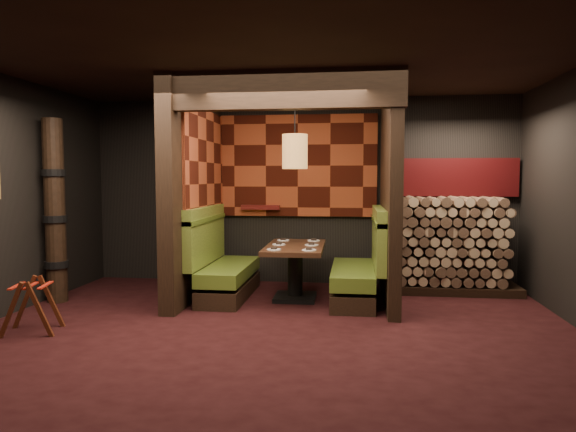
% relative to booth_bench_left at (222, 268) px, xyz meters
% --- Properties ---
extents(floor, '(6.50, 5.50, 0.02)m').
position_rel_booth_bench_left_xyz_m(floor, '(0.96, -1.65, -0.41)').
color(floor, black).
rests_on(floor, ground).
extents(ceiling, '(6.50, 5.50, 0.02)m').
position_rel_booth_bench_left_xyz_m(ceiling, '(0.96, -1.65, 2.46)').
color(ceiling, black).
rests_on(ceiling, ground).
extents(wall_back, '(6.50, 0.02, 2.85)m').
position_rel_booth_bench_left_xyz_m(wall_back, '(0.96, 1.11, 1.02)').
color(wall_back, black).
rests_on(wall_back, ground).
extents(wall_front, '(6.50, 0.02, 2.85)m').
position_rel_booth_bench_left_xyz_m(wall_front, '(0.96, -4.41, 1.02)').
color(wall_front, black).
rests_on(wall_front, ground).
extents(partition_left, '(0.20, 2.20, 2.85)m').
position_rel_booth_bench_left_xyz_m(partition_left, '(-0.39, -0.00, 1.02)').
color(partition_left, black).
rests_on(partition_left, floor).
extents(partition_right, '(0.15, 2.10, 2.85)m').
position_rel_booth_bench_left_xyz_m(partition_right, '(2.26, 0.05, 1.02)').
color(partition_right, black).
rests_on(partition_right, floor).
extents(header_beam, '(2.85, 0.18, 0.44)m').
position_rel_booth_bench_left_xyz_m(header_beam, '(0.94, -0.95, 2.23)').
color(header_beam, black).
rests_on(header_beam, partition_left).
extents(tapa_back_panel, '(2.40, 0.06, 1.55)m').
position_rel_booth_bench_left_xyz_m(tapa_back_panel, '(0.94, 1.06, 1.42)').
color(tapa_back_panel, '#9B3E20').
rests_on(tapa_back_panel, wall_back).
extents(tapa_side_panel, '(0.04, 1.85, 1.45)m').
position_rel_booth_bench_left_xyz_m(tapa_side_panel, '(-0.27, 0.17, 1.45)').
color(tapa_side_panel, '#9B3E20').
rests_on(tapa_side_panel, partition_left).
extents(lacquer_shelf, '(0.60, 0.12, 0.07)m').
position_rel_booth_bench_left_xyz_m(lacquer_shelf, '(0.36, 1.00, 0.78)').
color(lacquer_shelf, '#5B1513').
rests_on(lacquer_shelf, wall_back).
extents(booth_bench_left, '(0.68, 1.60, 1.14)m').
position_rel_booth_bench_left_xyz_m(booth_bench_left, '(0.00, 0.00, 0.00)').
color(booth_bench_left, black).
rests_on(booth_bench_left, floor).
extents(booth_bench_right, '(0.68, 1.60, 1.14)m').
position_rel_booth_bench_left_xyz_m(booth_bench_right, '(1.89, 0.00, 0.00)').
color(booth_bench_right, black).
rests_on(booth_bench_right, floor).
extents(dining_table, '(0.78, 1.41, 0.74)m').
position_rel_booth_bench_left_xyz_m(dining_table, '(1.02, -0.04, 0.10)').
color(dining_table, black).
rests_on(dining_table, floor).
extents(place_settings, '(0.63, 1.14, 0.03)m').
position_rel_booth_bench_left_xyz_m(place_settings, '(1.02, -0.04, 0.35)').
color(place_settings, white).
rests_on(place_settings, dining_table).
extents(pendant_lamp, '(0.33, 0.33, 1.10)m').
position_rel_booth_bench_left_xyz_m(pendant_lamp, '(1.02, -0.09, 1.58)').
color(pendant_lamp, '#9C6933').
rests_on(pendant_lamp, ceiling).
extents(luggage_rack, '(0.65, 0.52, 0.62)m').
position_rel_booth_bench_left_xyz_m(luggage_rack, '(-1.58, -1.85, -0.09)').
color(luggage_rack, '#441C0D').
rests_on(luggage_rack, floor).
extents(totem_column, '(0.31, 0.31, 2.40)m').
position_rel_booth_bench_left_xyz_m(totem_column, '(-2.09, -0.55, 0.79)').
color(totem_column, black).
rests_on(totem_column, floor).
extents(firewood_stack, '(1.73, 0.70, 1.36)m').
position_rel_booth_bench_left_xyz_m(firewood_stack, '(3.25, 0.70, 0.28)').
color(firewood_stack, black).
rests_on(firewood_stack, floor).
extents(mosaic_header, '(1.83, 0.10, 0.56)m').
position_rel_booth_bench_left_xyz_m(mosaic_header, '(3.25, 1.03, 1.24)').
color(mosaic_header, maroon).
rests_on(mosaic_header, wall_back).
extents(bay_front_post, '(0.08, 0.08, 2.85)m').
position_rel_booth_bench_left_xyz_m(bay_front_post, '(2.35, 0.31, 1.02)').
color(bay_front_post, black).
rests_on(bay_front_post, floor).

